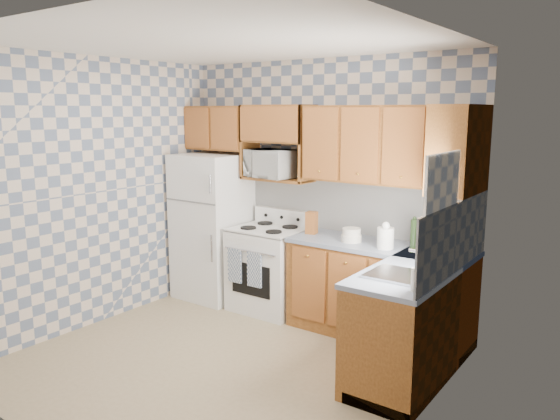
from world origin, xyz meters
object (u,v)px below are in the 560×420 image
object	(u,v)px
microwave	(272,164)
stove_body	(269,270)
refrigerator	(213,226)
electric_kettle	(385,238)

from	to	relation	value
microwave	stove_body	bearing A→B (deg)	-59.30
stove_body	microwave	size ratio (longest dim) A/B	1.63
refrigerator	microwave	bearing A→B (deg)	10.97
stove_body	refrigerator	bearing A→B (deg)	-178.22
stove_body	microwave	bearing A→B (deg)	112.80
electric_kettle	refrigerator	bearing A→B (deg)	178.24
stove_body	microwave	world-z (taller)	microwave
refrigerator	microwave	distance (m)	1.08
refrigerator	microwave	world-z (taller)	microwave
electric_kettle	microwave	bearing A→B (deg)	171.61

